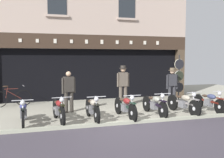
{
  "coord_description": "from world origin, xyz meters",
  "views": [
    {
      "loc": [
        -2.88,
        -7.63,
        2.15
      ],
      "look_at": [
        0.22,
        2.67,
        1.26
      ],
      "focal_mm": 41.12,
      "sensor_mm": 36.0,
      "label": 1
    }
  ],
  "objects": [
    {
      "name": "shopkeeper_center",
      "position": [
        0.85,
        3.05,
        1.02
      ],
      "size": [
        0.56,
        0.37,
        1.81
      ],
      "rotation": [
        0.0,
        0.0,
        3.07
      ],
      "color": "brown",
      "rests_on": "ground"
    },
    {
      "name": "advert_board_near",
      "position": [
        -2.2,
        5.4,
        1.75
      ],
      "size": [
        0.83,
        0.03,
        1.05
      ],
      "color": "beige"
    },
    {
      "name": "salesman_left",
      "position": [
        -1.63,
        2.43,
        0.9
      ],
      "size": [
        0.55,
        0.29,
        1.62
      ],
      "rotation": [
        0.0,
        0.0,
        3.35
      ],
      "color": "#38332D",
      "rests_on": "ground"
    },
    {
      "name": "leaning_bicycle",
      "position": [
        -3.92,
        4.4,
        0.38
      ],
      "size": [
        1.74,
        0.5,
        0.95
      ],
      "rotation": [
        0.0,
        0.0,
        -1.41
      ],
      "color": "black",
      "rests_on": "ground"
    },
    {
      "name": "motorcycle_left",
      "position": [
        -2.15,
        0.97,
        0.44
      ],
      "size": [
        0.62,
        1.99,
        0.94
      ],
      "rotation": [
        0.0,
        0.0,
        3.23
      ],
      "color": "black",
      "rests_on": "ground"
    },
    {
      "name": "tyre_sign_pole",
      "position": [
        3.91,
        3.46,
        1.25
      ],
      "size": [
        0.52,
        0.06,
        2.29
      ],
      "color": "#232328",
      "rests_on": "ground"
    },
    {
      "name": "salesman_right",
      "position": [
        3.24,
        2.96,
        0.94
      ],
      "size": [
        0.55,
        0.37,
        1.69
      ],
      "rotation": [
        0.0,
        0.0,
        2.99
      ],
      "color": "#2D2D33",
      "rests_on": "ground"
    },
    {
      "name": "motorcycle_far_right",
      "position": [
        3.78,
        0.97,
        0.41
      ],
      "size": [
        0.62,
        1.92,
        0.9
      ],
      "rotation": [
        0.0,
        0.0,
        3.17
      ],
      "color": "black",
      "rests_on": "ground"
    },
    {
      "name": "motorcycle_center_left",
      "position": [
        -1.02,
        0.87,
        0.43
      ],
      "size": [
        0.62,
        1.96,
        0.92
      ],
      "rotation": [
        0.0,
        0.0,
        3.15
      ],
      "color": "black",
      "rests_on": "ground"
    },
    {
      "name": "motorcycle_center_right",
      "position": [
        1.38,
        0.98,
        0.42
      ],
      "size": [
        0.62,
        2.04,
        0.91
      ],
      "rotation": [
        0.0,
        0.0,
        3.14
      ],
      "color": "black",
      "rests_on": "ground"
    },
    {
      "name": "shop_facade",
      "position": [
        -0.0,
        6.99,
        1.76
      ],
      "size": [
        10.69,
        4.42,
        6.57
      ],
      "color": "black",
      "rests_on": "ground"
    },
    {
      "name": "ground",
      "position": [
        0.0,
        -0.98,
        -0.04
      ],
      "size": [
        22.39,
        22.0,
        0.18
      ],
      "color": "#A39F8D"
    },
    {
      "name": "motorcycle_right",
      "position": [
        2.57,
        0.91,
        0.42
      ],
      "size": [
        0.62,
        2.02,
        0.91
      ],
      "rotation": [
        0.0,
        0.0,
        3.22
      ],
      "color": "black",
      "rests_on": "ground"
    },
    {
      "name": "motorcycle_center",
      "position": [
        0.18,
        0.87,
        0.42
      ],
      "size": [
        0.62,
        2.05,
        0.91
      ],
      "rotation": [
        0.0,
        0.0,
        3.17
      ],
      "color": "black",
      "rests_on": "ground"
    },
    {
      "name": "motorcycle_far_left",
      "position": [
        -3.27,
        1.0,
        0.41
      ],
      "size": [
        0.62,
        1.96,
        0.9
      ],
      "rotation": [
        0.0,
        0.0,
        3.16
      ],
      "color": "black",
      "rests_on": "ground"
    }
  ]
}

